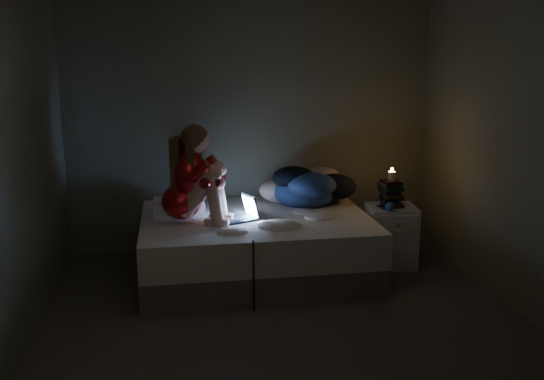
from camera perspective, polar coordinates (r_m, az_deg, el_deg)
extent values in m
cube|color=#4C4846|center=(4.47, 1.56, -13.11)|extent=(3.60, 3.80, 0.02)
cube|color=#525547|center=(5.93, -1.97, 6.66)|extent=(3.60, 0.02, 2.60)
cube|color=#525547|center=(2.27, 11.21, -4.12)|extent=(3.60, 0.02, 2.60)
cube|color=#525547|center=(4.12, -23.90, 2.70)|extent=(0.02, 3.80, 2.60)
cube|color=#525547|center=(4.76, 23.62, 3.99)|extent=(0.02, 3.80, 2.60)
cube|color=white|center=(5.40, -8.86, -1.56)|extent=(0.45, 0.32, 0.13)
cube|color=silver|center=(5.68, 11.25, -4.34)|extent=(0.46, 0.42, 0.57)
cylinder|color=beige|center=(5.55, 11.35, 1.28)|extent=(0.07, 0.07, 0.08)
cube|color=black|center=(5.52, 10.67, -1.65)|extent=(0.11, 0.15, 0.01)
sphere|color=#294C85|center=(5.42, 11.34, -1.60)|extent=(0.08, 0.08, 0.08)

